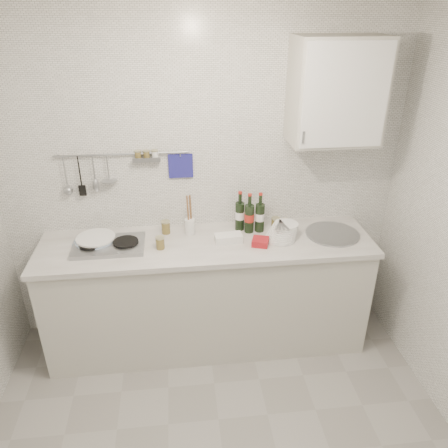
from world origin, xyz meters
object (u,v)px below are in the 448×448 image
(utensil_crock, at_px, (190,224))
(plate_stack_hob, at_px, (94,241))
(wall_cabinet, at_px, (336,91))
(plate_stack_sink, at_px, (283,232))
(wine_bottles, at_px, (250,212))

(utensil_crock, bearing_deg, plate_stack_hob, -172.49)
(wall_cabinet, height_order, plate_stack_sink, wall_cabinet)
(plate_stack_hob, bearing_deg, wall_cabinet, 2.12)
(plate_stack_sink, height_order, utensil_crock, utensil_crock)
(wine_bottles, bearing_deg, utensil_crock, 178.96)
(wall_cabinet, bearing_deg, plate_stack_sink, -158.83)
(wall_cabinet, xyz_separation_m, wine_bottles, (-0.56, 0.02, -0.87))
(wine_bottles, xyz_separation_m, utensil_crock, (-0.45, 0.01, -0.08))
(utensil_crock, bearing_deg, wine_bottles, -1.04)
(plate_stack_hob, bearing_deg, utensil_crock, 7.51)
(plate_stack_hob, relative_size, plate_stack_sink, 1.23)
(utensil_crock, bearing_deg, wall_cabinet, -1.59)
(plate_stack_sink, xyz_separation_m, wine_bottles, (-0.22, 0.15, 0.10))
(plate_stack_sink, height_order, wine_bottles, wine_bottles)
(utensil_crock, bearing_deg, plate_stack_sink, -13.17)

